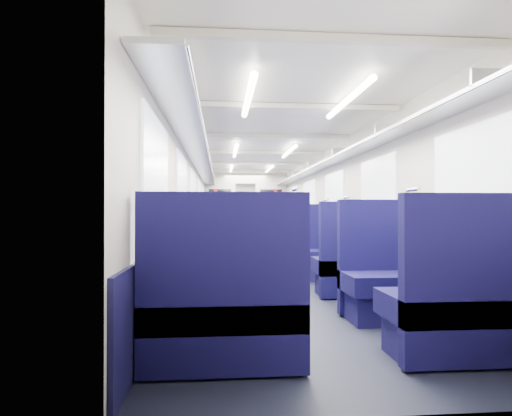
% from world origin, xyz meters
% --- Properties ---
extents(floor, '(2.80, 18.00, 0.01)m').
position_xyz_m(floor, '(0.00, 0.00, 0.00)').
color(floor, black).
rests_on(floor, ground).
extents(ceiling, '(2.80, 18.00, 0.01)m').
position_xyz_m(ceiling, '(0.00, 0.00, 2.35)').
color(ceiling, white).
rests_on(ceiling, wall_left).
extents(wall_left, '(0.02, 18.00, 2.35)m').
position_xyz_m(wall_left, '(-1.40, 0.00, 1.18)').
color(wall_left, beige).
rests_on(wall_left, floor).
extents(dado_left, '(0.03, 17.90, 0.70)m').
position_xyz_m(dado_left, '(-1.39, 0.00, 0.35)').
color(dado_left, '#14113B').
rests_on(dado_left, floor).
extents(wall_right, '(0.02, 18.00, 2.35)m').
position_xyz_m(wall_right, '(1.40, 0.00, 1.18)').
color(wall_right, beige).
rests_on(wall_right, floor).
extents(dado_right, '(0.03, 17.90, 0.70)m').
position_xyz_m(dado_right, '(1.39, 0.00, 0.35)').
color(dado_right, '#14113B').
rests_on(dado_right, floor).
extents(wall_far, '(2.80, 0.02, 2.35)m').
position_xyz_m(wall_far, '(0.00, 9.00, 1.18)').
color(wall_far, beige).
rests_on(wall_far, floor).
extents(luggage_rack_left, '(0.36, 17.40, 0.18)m').
position_xyz_m(luggage_rack_left, '(-1.21, 0.00, 1.97)').
color(luggage_rack_left, '#B2B5BA').
rests_on(luggage_rack_left, wall_left).
extents(luggage_rack_right, '(0.36, 17.40, 0.18)m').
position_xyz_m(luggage_rack_right, '(1.21, 0.00, 1.97)').
color(luggage_rack_right, '#B2B5BA').
rests_on(luggage_rack_right, wall_right).
extents(windows, '(2.78, 15.60, 0.75)m').
position_xyz_m(windows, '(0.00, -0.46, 1.42)').
color(windows, white).
rests_on(windows, wall_left).
extents(ceiling_fittings, '(2.70, 16.06, 0.11)m').
position_xyz_m(ceiling_fittings, '(0.00, -0.26, 2.29)').
color(ceiling_fittings, beige).
rests_on(ceiling_fittings, ceiling).
extents(end_door, '(0.75, 0.06, 2.00)m').
position_xyz_m(end_door, '(0.00, 8.94, 1.00)').
color(end_door, black).
rests_on(end_door, floor).
extents(bulkhead, '(2.80, 0.10, 2.35)m').
position_xyz_m(bulkhead, '(-0.00, 3.35, 1.23)').
color(bulkhead, beige).
rests_on(bulkhead, floor).
extents(seat_0, '(1.06, 0.58, 1.18)m').
position_xyz_m(seat_0, '(-0.83, -8.30, 0.36)').
color(seat_0, '#110E47').
rests_on(seat_0, floor).
extents(seat_1, '(1.06, 0.58, 1.18)m').
position_xyz_m(seat_1, '(0.83, -8.29, 0.36)').
color(seat_1, '#110E47').
rests_on(seat_1, floor).
extents(seat_2, '(1.06, 0.58, 1.18)m').
position_xyz_m(seat_2, '(-0.83, -7.17, 0.36)').
color(seat_2, '#110E47').
rests_on(seat_2, floor).
extents(seat_3, '(1.06, 0.58, 1.18)m').
position_xyz_m(seat_3, '(0.83, -7.15, 0.36)').
color(seat_3, '#110E47').
rests_on(seat_3, floor).
extents(seat_4, '(1.06, 0.58, 1.18)m').
position_xyz_m(seat_4, '(-0.83, -6.06, 0.36)').
color(seat_4, '#110E47').
rests_on(seat_4, floor).
extents(seat_5, '(1.06, 0.58, 1.18)m').
position_xyz_m(seat_5, '(0.83, -6.07, 0.36)').
color(seat_5, '#110E47').
rests_on(seat_5, floor).
extents(seat_6, '(1.06, 0.58, 1.18)m').
position_xyz_m(seat_6, '(-0.83, -4.88, 0.36)').
color(seat_6, '#110E47').
rests_on(seat_6, floor).
extents(seat_7, '(1.06, 0.58, 1.18)m').
position_xyz_m(seat_7, '(0.83, -4.72, 0.36)').
color(seat_7, '#110E47').
rests_on(seat_7, floor).
extents(seat_8, '(1.06, 0.58, 1.18)m').
position_xyz_m(seat_8, '(-0.83, -3.71, 0.36)').
color(seat_8, '#110E47').
rests_on(seat_8, floor).
extents(seat_9, '(1.06, 0.58, 1.18)m').
position_xyz_m(seat_9, '(0.83, -3.61, 0.36)').
color(seat_9, '#110E47').
rests_on(seat_9, floor).
extents(seat_10, '(1.06, 0.58, 1.18)m').
position_xyz_m(seat_10, '(-0.83, -2.61, 0.36)').
color(seat_10, '#110E47').
rests_on(seat_10, floor).
extents(seat_11, '(1.06, 0.58, 1.18)m').
position_xyz_m(seat_11, '(0.83, -2.48, 0.36)').
color(seat_11, '#110E47').
rests_on(seat_11, floor).
extents(seat_12, '(1.06, 0.58, 1.18)m').
position_xyz_m(seat_12, '(-0.83, -1.40, 0.36)').
color(seat_12, '#110E47').
rests_on(seat_12, floor).
extents(seat_13, '(1.06, 0.58, 1.18)m').
position_xyz_m(seat_13, '(0.83, -1.38, 0.36)').
color(seat_13, '#110E47').
rests_on(seat_13, floor).
extents(seat_14, '(1.06, 0.58, 1.18)m').
position_xyz_m(seat_14, '(-0.83, -0.21, 0.36)').
color(seat_14, '#110E47').
rests_on(seat_14, floor).
extents(seat_15, '(1.06, 0.58, 1.18)m').
position_xyz_m(seat_15, '(0.83, -0.24, 0.36)').
color(seat_15, '#110E47').
rests_on(seat_15, floor).
extents(seat_16, '(1.06, 0.58, 1.18)m').
position_xyz_m(seat_16, '(-0.83, 0.83, 0.36)').
color(seat_16, '#110E47').
rests_on(seat_16, floor).
extents(seat_17, '(1.06, 0.58, 1.18)m').
position_xyz_m(seat_17, '(0.83, 1.03, 0.36)').
color(seat_17, '#110E47').
rests_on(seat_17, floor).
extents(seat_18, '(1.06, 0.58, 1.18)m').
position_xyz_m(seat_18, '(-0.83, 2.02, 0.36)').
color(seat_18, '#110E47').
rests_on(seat_18, floor).
extents(seat_19, '(1.06, 0.58, 1.18)m').
position_xyz_m(seat_19, '(0.83, 2.17, 0.36)').
color(seat_19, '#110E47').
rests_on(seat_19, floor).
extents(seat_20, '(1.06, 0.58, 1.18)m').
position_xyz_m(seat_20, '(-0.83, 4.02, 0.36)').
color(seat_20, '#110E47').
rests_on(seat_20, floor).
extents(seat_21, '(1.06, 0.58, 1.18)m').
position_xyz_m(seat_21, '(0.83, 4.19, 0.36)').
color(seat_21, '#110E47').
rests_on(seat_21, floor).
extents(seat_22, '(1.06, 0.58, 1.18)m').
position_xyz_m(seat_22, '(-0.83, 5.16, 0.36)').
color(seat_22, '#110E47').
rests_on(seat_22, floor).
extents(seat_23, '(1.06, 0.58, 1.18)m').
position_xyz_m(seat_23, '(0.83, 5.27, 0.36)').
color(seat_23, '#110E47').
rests_on(seat_23, floor).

